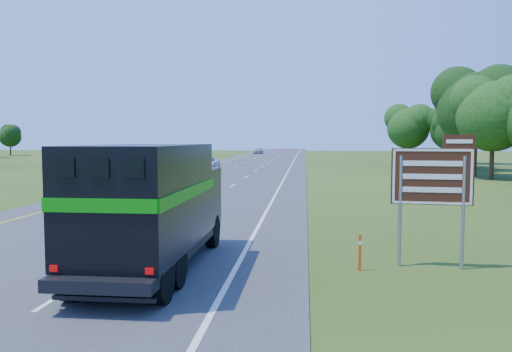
# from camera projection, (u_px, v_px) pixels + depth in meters

# --- Properties ---
(road) EXTENTS (15.00, 260.00, 0.04)m
(road) POSITION_uv_depth(u_px,v_px,m) (243.00, 169.00, 59.59)
(road) COLOR #38383A
(road) RESTS_ON ground
(lane_markings) EXTENTS (11.15, 260.00, 0.01)m
(lane_markings) POSITION_uv_depth(u_px,v_px,m) (243.00, 169.00, 59.59)
(lane_markings) COLOR yellow
(lane_markings) RESTS_ON road
(horse_truck) EXTENTS (2.52, 7.75, 3.42)m
(horse_truck) POSITION_uv_depth(u_px,v_px,m) (153.00, 204.00, 13.42)
(horse_truck) COLOR black
(horse_truck) RESTS_ON road
(white_suv) EXTENTS (3.03, 6.27, 1.72)m
(white_suv) POSITION_uv_depth(u_px,v_px,m) (204.00, 164.00, 54.89)
(white_suv) COLOR silver
(white_suv) RESTS_ON road
(far_car) EXTENTS (2.28, 5.16, 1.73)m
(far_car) POSITION_uv_depth(u_px,v_px,m) (258.00, 150.00, 122.41)
(far_car) COLOR #B0B0B7
(far_car) RESTS_ON road
(exit_sign) EXTENTS (2.20, 0.30, 3.73)m
(exit_sign) POSITION_uv_depth(u_px,v_px,m) (433.00, 182.00, 13.84)
(exit_sign) COLOR gray
(exit_sign) RESTS_ON ground
(delineator) EXTENTS (0.08, 0.05, 1.00)m
(delineator) POSITION_uv_depth(u_px,v_px,m) (360.00, 251.00, 13.65)
(delineator) COLOR #EC3F0C
(delineator) RESTS_ON ground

